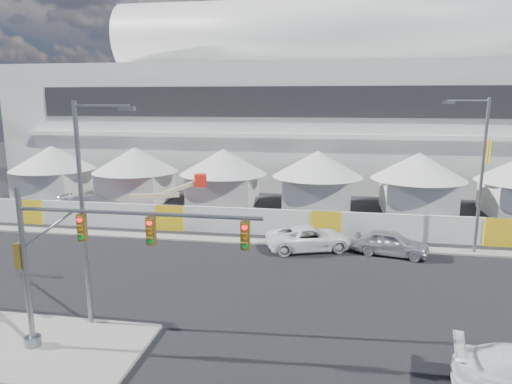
% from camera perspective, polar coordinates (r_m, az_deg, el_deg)
% --- Properties ---
extents(ground, '(160.00, 160.00, 0.00)m').
position_cam_1_polar(ground, '(21.84, -8.62, -16.02)').
color(ground, black).
rests_on(ground, ground).
extents(median_island, '(10.00, 5.00, 0.15)m').
position_cam_1_polar(median_island, '(22.03, -26.94, -16.74)').
color(median_island, gray).
rests_on(median_island, ground).
extents(stadium, '(80.00, 24.80, 21.98)m').
position_cam_1_polar(stadium, '(59.92, 12.03, 10.68)').
color(stadium, silver).
rests_on(stadium, ground).
extents(tent_row, '(53.40, 8.40, 5.40)m').
position_cam_1_polar(tent_row, '(43.30, 1.72, 2.33)').
color(tent_row, silver).
rests_on(tent_row, ground).
extents(hoarding_fence, '(70.00, 0.25, 2.00)m').
position_cam_1_polar(hoarding_fence, '(34.08, 8.72, -4.03)').
color(hoarding_fence, silver).
rests_on(hoarding_fence, ground).
extents(sedan_silver, '(2.98, 5.12, 1.64)m').
position_cam_1_polar(sedan_silver, '(31.35, 16.52, -6.11)').
color(sedan_silver, silver).
rests_on(sedan_silver, ground).
extents(pickup_curb, '(4.49, 6.41, 1.62)m').
position_cam_1_polar(pickup_curb, '(31.32, 6.70, -5.73)').
color(pickup_curb, white).
rests_on(pickup_curb, ground).
extents(lot_car_c, '(2.35, 5.50, 1.58)m').
position_cam_1_polar(lot_car_c, '(44.02, -19.86, -1.34)').
color(lot_car_c, silver).
rests_on(lot_car_c, ground).
extents(traffic_mast, '(9.84, 0.64, 6.61)m').
position_cam_1_polar(traffic_mast, '(19.08, -21.52, -8.12)').
color(traffic_mast, gray).
rests_on(traffic_mast, median_island).
extents(streetlight_median, '(2.73, 0.27, 9.86)m').
position_cam_1_polar(streetlight_median, '(20.77, -20.34, -1.00)').
color(streetlight_median, slate).
rests_on(streetlight_median, median_island).
extents(streetlight_curb, '(3.02, 0.68, 10.19)m').
position_cam_1_polar(streetlight_curb, '(32.50, 26.09, 3.01)').
color(streetlight_curb, slate).
rests_on(streetlight_curb, ground).
extents(boom_lift, '(7.83, 3.01, 3.83)m').
position_cam_1_polar(boom_lift, '(39.17, -13.34, -2.13)').
color(boom_lift, red).
rests_on(boom_lift, ground).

